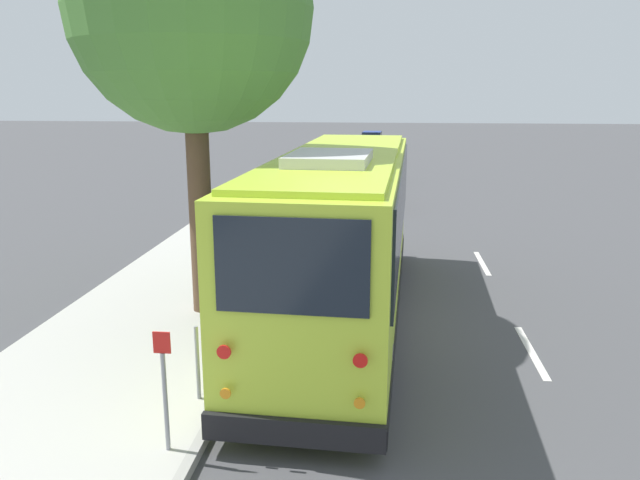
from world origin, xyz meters
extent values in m
plane|color=#474749|center=(0.00, 0.00, 0.00)|extent=(160.00, 160.00, 0.00)
cube|color=#B2AFA8|center=(0.00, 4.23, 0.07)|extent=(80.00, 4.24, 0.15)
cube|color=#9D9A94|center=(0.00, 2.04, 0.07)|extent=(80.00, 0.14, 0.15)
cube|color=#BCDB38|center=(0.27, 0.51, 1.82)|extent=(10.48, 2.81, 3.10)
cube|color=black|center=(0.27, 0.51, 0.42)|extent=(10.54, 2.86, 0.28)
cube|color=black|center=(0.27, 0.51, 2.51)|extent=(9.64, 2.86, 1.49)
cube|color=black|center=(5.48, 0.27, 2.51)|extent=(0.13, 2.04, 1.56)
cube|color=black|center=(-4.95, 0.75, 2.62)|extent=(0.12, 1.87, 1.19)
cube|color=black|center=(5.48, 0.27, 3.23)|extent=(0.12, 1.68, 0.22)
cube|color=#BCDB38|center=(0.27, 0.51, 3.41)|extent=(9.84, 2.57, 0.10)
cube|color=silver|center=(-1.59, 0.60, 3.53)|extent=(1.97, 1.41, 0.20)
cube|color=black|center=(5.51, 0.27, 0.46)|extent=(0.21, 2.36, 0.36)
cube|color=black|center=(-4.97, 0.76, 0.46)|extent=(0.21, 2.36, 0.36)
cylinder|color=red|center=(-4.99, 1.60, 1.51)|extent=(0.04, 0.18, 0.18)
cylinder|color=orange|center=(-4.99, 1.60, 0.96)|extent=(0.04, 0.14, 0.14)
cylinder|color=red|center=(-5.07, -0.08, 1.51)|extent=(0.04, 0.18, 0.18)
cylinder|color=orange|center=(-5.07, -0.08, 0.96)|extent=(0.04, 0.14, 0.14)
cube|color=white|center=(5.60, 1.04, 0.63)|extent=(0.05, 0.32, 0.18)
cube|color=white|center=(5.52, -0.52, 0.63)|extent=(0.05, 0.32, 0.18)
cube|color=black|center=(5.20, 1.60, 2.80)|extent=(0.06, 0.10, 0.24)
cylinder|color=black|center=(3.38, 1.38, 0.50)|extent=(1.02, 0.35, 1.00)
cylinder|color=slate|center=(3.38, 1.38, 0.50)|extent=(0.47, 0.34, 0.45)
cylinder|color=black|center=(3.29, -0.64, 0.50)|extent=(1.02, 0.35, 1.00)
cylinder|color=slate|center=(3.29, -0.64, 0.50)|extent=(0.47, 0.34, 0.45)
cylinder|color=black|center=(-2.60, 1.66, 0.50)|extent=(1.02, 0.35, 1.00)
cylinder|color=slate|center=(-2.60, 1.66, 0.50)|extent=(0.47, 0.34, 0.45)
cylinder|color=black|center=(-2.69, -0.36, 0.50)|extent=(1.02, 0.35, 1.00)
cylinder|color=slate|center=(-2.69, -0.36, 0.50)|extent=(0.47, 0.34, 0.45)
cube|color=maroon|center=(13.51, 0.81, 0.45)|extent=(4.25, 1.96, 0.61)
cube|color=black|center=(13.40, 0.80, 1.00)|extent=(2.07, 1.57, 0.48)
cube|color=maroon|center=(13.40, 0.80, 1.24)|extent=(1.98, 1.52, 0.05)
cube|color=black|center=(15.59, 0.98, 0.25)|extent=(0.21, 1.59, 0.20)
cube|color=black|center=(11.42, 0.65, 0.25)|extent=(0.21, 1.59, 0.20)
cylinder|color=black|center=(14.75, 1.66, 0.30)|extent=(0.62, 0.25, 0.61)
cylinder|color=slate|center=(14.75, 1.66, 0.30)|extent=(0.29, 0.24, 0.27)
cylinder|color=black|center=(14.87, 0.18, 0.30)|extent=(0.62, 0.25, 0.61)
cylinder|color=slate|center=(14.87, 0.18, 0.30)|extent=(0.29, 0.24, 0.27)
cylinder|color=black|center=(12.15, 1.45, 0.30)|extent=(0.62, 0.25, 0.61)
cylinder|color=slate|center=(12.15, 1.45, 0.30)|extent=(0.29, 0.24, 0.27)
cylinder|color=black|center=(12.26, -0.03, 0.30)|extent=(0.62, 0.25, 0.61)
cylinder|color=slate|center=(12.26, -0.03, 0.30)|extent=(0.29, 0.24, 0.27)
cube|color=black|center=(20.48, 0.82, 0.48)|extent=(4.32, 2.01, 0.64)
cube|color=black|center=(20.37, 0.83, 1.04)|extent=(2.10, 1.59, 0.48)
cube|color=black|center=(20.37, 0.83, 1.28)|extent=(2.02, 1.55, 0.05)
cube|color=black|center=(22.59, 0.64, 0.26)|extent=(0.22, 1.60, 0.20)
cube|color=black|center=(18.37, 1.00, 0.26)|extent=(0.22, 1.60, 0.20)
cylinder|color=black|center=(21.87, 1.45, 0.33)|extent=(0.67, 0.26, 0.65)
cylinder|color=slate|center=(21.87, 1.45, 0.33)|extent=(0.31, 0.24, 0.29)
cylinder|color=black|center=(21.73, -0.04, 0.33)|extent=(0.67, 0.26, 0.65)
cylinder|color=slate|center=(21.73, -0.04, 0.33)|extent=(0.31, 0.24, 0.29)
cylinder|color=black|center=(19.23, 1.68, 0.33)|extent=(0.67, 0.26, 0.65)
cylinder|color=slate|center=(19.23, 1.68, 0.33)|extent=(0.31, 0.24, 0.29)
cylinder|color=black|center=(19.10, 0.19, 0.33)|extent=(0.67, 0.26, 0.65)
cylinder|color=slate|center=(19.10, 0.19, 0.33)|extent=(0.31, 0.24, 0.29)
cube|color=slate|center=(27.53, 0.87, 0.48)|extent=(4.47, 1.91, 0.64)
cube|color=black|center=(27.41, 0.87, 1.04)|extent=(2.15, 1.56, 0.48)
cube|color=slate|center=(27.41, 0.87, 1.28)|extent=(2.06, 1.52, 0.05)
cube|color=black|center=(29.74, 0.99, 0.26)|extent=(0.16, 1.63, 0.20)
cube|color=black|center=(25.31, 0.76, 0.26)|extent=(0.16, 1.63, 0.20)
cylinder|color=black|center=(28.87, 1.71, 0.33)|extent=(0.66, 0.23, 0.65)
cylinder|color=slate|center=(28.87, 1.71, 0.33)|extent=(0.30, 0.23, 0.29)
cylinder|color=black|center=(28.95, 0.18, 0.33)|extent=(0.66, 0.23, 0.65)
cylinder|color=slate|center=(28.95, 0.18, 0.33)|extent=(0.30, 0.23, 0.29)
cylinder|color=black|center=(26.10, 1.57, 0.33)|extent=(0.66, 0.23, 0.65)
cylinder|color=slate|center=(26.10, 1.57, 0.33)|extent=(0.30, 0.23, 0.29)
cylinder|color=black|center=(26.18, 0.04, 0.33)|extent=(0.66, 0.23, 0.65)
cylinder|color=slate|center=(26.18, 0.04, 0.33)|extent=(0.30, 0.23, 0.29)
cube|color=#A8AAAF|center=(33.63, 0.91, 0.47)|extent=(4.34, 1.97, 0.62)
cube|color=black|center=(33.52, 0.91, 1.02)|extent=(2.10, 1.59, 0.48)
cube|color=#A8AAAF|center=(33.52, 0.91, 1.26)|extent=(2.02, 1.55, 0.05)
cube|color=black|center=(35.76, 1.06, 0.26)|extent=(0.19, 1.63, 0.20)
cube|color=black|center=(31.49, 0.76, 0.26)|extent=(0.19, 1.63, 0.20)
cylinder|color=black|center=(34.91, 1.77, 0.31)|extent=(0.64, 0.24, 0.63)
cylinder|color=slate|center=(34.91, 1.77, 0.31)|extent=(0.30, 0.24, 0.28)
cylinder|color=black|center=(35.01, 0.24, 0.31)|extent=(0.64, 0.24, 0.63)
cylinder|color=slate|center=(35.01, 0.24, 0.31)|extent=(0.30, 0.24, 0.28)
cylinder|color=black|center=(32.24, 1.58, 0.31)|extent=(0.64, 0.24, 0.63)
cylinder|color=slate|center=(32.24, 1.58, 0.31)|extent=(0.30, 0.24, 0.28)
cylinder|color=black|center=(32.35, 0.06, 0.31)|extent=(0.64, 0.24, 0.63)
cylinder|color=slate|center=(32.35, 0.06, 0.31)|extent=(0.30, 0.24, 0.28)
cube|color=navy|center=(40.58, 0.73, 0.47)|extent=(4.46, 2.02, 0.62)
cube|color=black|center=(40.47, 0.73, 1.02)|extent=(2.15, 1.63, 0.48)
cube|color=navy|center=(40.47, 0.73, 1.26)|extent=(2.07, 1.59, 0.05)
cube|color=black|center=(42.78, 0.59, 0.26)|extent=(0.19, 1.69, 0.20)
cube|color=black|center=(38.38, 0.86, 0.26)|extent=(0.19, 1.69, 0.20)
cylinder|color=black|center=(42.00, 1.44, 0.31)|extent=(0.64, 0.24, 0.63)
cylinder|color=slate|center=(42.00, 1.44, 0.31)|extent=(0.29, 0.24, 0.28)
cylinder|color=black|center=(41.90, -0.16, 0.31)|extent=(0.64, 0.24, 0.63)
cylinder|color=slate|center=(41.90, -0.16, 0.31)|extent=(0.29, 0.24, 0.28)
cylinder|color=black|center=(39.26, 1.61, 0.31)|extent=(0.64, 0.24, 0.63)
cylinder|color=slate|center=(39.26, 1.61, 0.31)|extent=(0.29, 0.24, 0.28)
cylinder|color=black|center=(39.16, 0.01, 0.31)|extent=(0.64, 0.24, 0.63)
cylinder|color=slate|center=(39.16, 0.01, 0.31)|extent=(0.29, 0.24, 0.28)
cylinder|color=brown|center=(0.16, 3.38, 2.32)|extent=(0.46, 0.46, 4.35)
sphere|color=#4C8438|center=(0.16, 3.38, 6.13)|extent=(4.66, 4.66, 4.66)
cylinder|color=gray|center=(-5.03, 2.37, 0.82)|extent=(0.06, 0.06, 1.33)
cube|color=red|center=(-5.03, 2.37, 1.62)|extent=(0.02, 0.22, 0.28)
cylinder|color=gray|center=(-3.66, 2.37, 0.72)|extent=(0.06, 0.06, 1.15)
cylinder|color=#99999E|center=(8.32, 2.38, 0.47)|extent=(0.22, 0.22, 0.65)
sphere|color=#99999E|center=(8.32, 2.38, 0.86)|extent=(0.20, 0.20, 0.20)
cube|color=silver|center=(-1.03, -3.07, 0.00)|extent=(2.40, 0.14, 0.01)
cube|color=silver|center=(4.97, -3.07, 0.00)|extent=(2.40, 0.14, 0.01)
camera|label=1|loc=(-11.96, -0.31, 4.66)|focal=35.00mm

